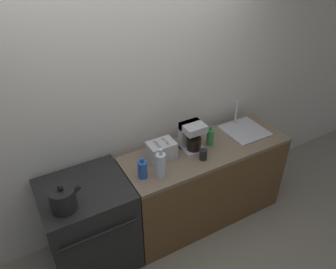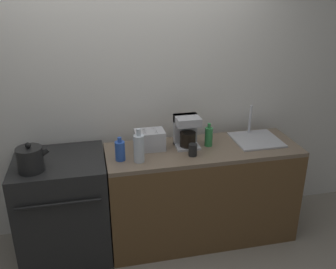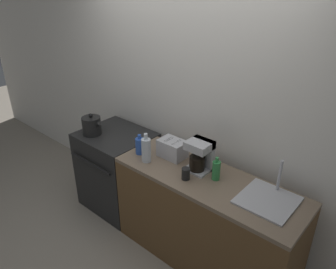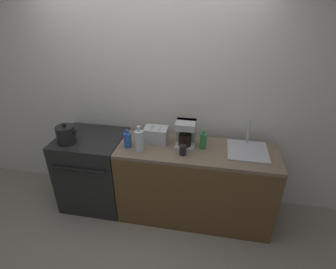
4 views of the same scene
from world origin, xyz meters
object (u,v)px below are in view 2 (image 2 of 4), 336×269
toaster (150,140)px  cup_black (193,150)px  coffee_maker (187,130)px  bottle_clear (139,148)px  kettle (30,159)px  bottle_blue (120,151)px  stove (64,206)px  bottle_green (209,136)px

toaster → cup_black: size_ratio=2.44×
coffee_maker → bottle_clear: 0.49m
coffee_maker → toaster: bearing=178.4°
kettle → bottle_blue: 0.68m
cup_black → bottle_clear: bearing=-178.7°
coffee_maker → bottle_clear: bearing=-154.9°
kettle → cup_black: size_ratio=2.41×
coffee_maker → cup_black: coffee_maker is taller
bottle_blue → stove: bearing=167.3°
bottle_green → bottle_blue: (-0.78, -0.11, -0.00)m
kettle → coffee_maker: size_ratio=0.89×
bottle_clear → bottle_blue: bearing=157.7°
toaster → bottle_blue: bearing=-149.4°
coffee_maker → bottle_blue: coffee_maker is taller
kettle → toaster: size_ratio=0.99×
kettle → bottle_blue: kettle is taller
cup_black → coffee_maker: bearing=90.2°
bottle_clear → bottle_blue: (-0.15, 0.06, -0.03)m
stove → kettle: size_ratio=3.65×
kettle → bottle_clear: 0.82m
stove → bottle_clear: bottle_clear is taller
bottle_green → kettle: bearing=-174.1°
coffee_maker → bottle_blue: bearing=-165.8°
bottle_green → toaster: bearing=175.0°
bottle_green → bottle_blue: size_ratio=1.05×
stove → bottle_clear: size_ratio=3.24×
stove → toaster: bearing=3.5°
bottle_blue → cup_black: (0.59, -0.05, -0.03)m
bottle_clear → bottle_blue: bottle_clear is taller
coffee_maker → bottle_blue: 0.61m
kettle → bottle_green: kettle is taller
kettle → bottle_clear: (0.82, -0.02, 0.02)m
toaster → bottle_clear: size_ratio=0.90×
bottle_clear → cup_black: bottle_clear is taller
bottle_clear → bottle_blue: 0.16m
cup_black → bottle_green: bearing=40.7°
bottle_green → bottle_clear: bearing=-164.8°
bottle_green → coffee_maker: bearing=169.3°
coffee_maker → cup_black: (0.00, -0.20, -0.09)m
kettle → bottle_green: (1.46, 0.15, -0.01)m
stove → coffee_maker: (1.09, 0.04, 0.59)m
toaster → coffee_maker: 0.33m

